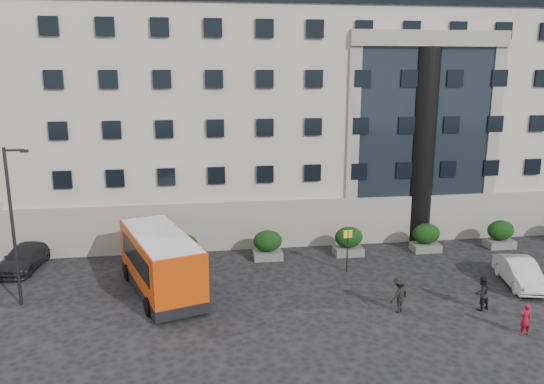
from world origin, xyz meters
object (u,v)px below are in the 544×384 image
(minibus, at_px, (161,260))
(pedestrian_c, at_px, (399,295))
(hedge_b, at_px, (268,245))
(bus_stop_sign, at_px, (348,243))
(white_taxi, at_px, (520,273))
(street_lamp, at_px, (13,221))
(pedestrian_b, at_px, (482,293))
(hedge_e, at_px, (500,234))
(hedge_c, at_px, (349,241))
(pedestrian_a, at_px, (525,319))
(hedge_d, at_px, (426,237))
(parked_car_d, at_px, (2,225))
(parked_car_c, at_px, (24,258))
(hedge_a, at_px, (183,248))
(red_truck, at_px, (54,218))

(minibus, distance_m, pedestrian_c, 12.32)
(hedge_b, distance_m, bus_stop_sign, 5.19)
(minibus, distance_m, white_taxi, 19.50)
(street_lamp, height_order, pedestrian_b, street_lamp)
(hedge_e, xyz_separation_m, street_lamp, (-28.74, -4.80, 3.44))
(hedge_c, relative_size, pedestrian_a, 1.21)
(hedge_d, xyz_separation_m, parked_car_d, (-28.53, 7.63, -0.22))
(minibus, distance_m, pedestrian_b, 16.33)
(parked_car_c, distance_m, white_taxi, 28.40)
(hedge_c, xyz_separation_m, pedestrian_c, (0.12, -8.30, -0.03))
(bus_stop_sign, xyz_separation_m, pedestrian_c, (1.02, -5.50, -0.83))
(pedestrian_b, bearing_deg, pedestrian_a, 85.47)
(pedestrian_a, bearing_deg, hedge_c, -71.48)
(hedge_e, height_order, parked_car_c, hedge_e)
(street_lamp, bearing_deg, pedestrian_a, -15.73)
(street_lamp, bearing_deg, white_taxi, -2.82)
(hedge_a, xyz_separation_m, parked_car_c, (-9.33, 0.42, -0.25))
(street_lamp, height_order, pedestrian_c, street_lamp)
(hedge_b, height_order, pedestrian_c, hedge_b)
(parked_car_d, bearing_deg, red_truck, -19.44)
(parked_car_d, bearing_deg, minibus, -49.24)
(hedge_d, relative_size, white_taxi, 0.42)
(parked_car_d, distance_m, pedestrian_a, 33.92)
(pedestrian_c, bearing_deg, hedge_d, -153.11)
(pedestrian_a, bearing_deg, pedestrian_c, -37.31)
(hedge_d, bearing_deg, hedge_b, 180.00)
(minibus, bearing_deg, pedestrian_b, -33.99)
(red_truck, height_order, parked_car_d, red_truck)
(hedge_b, distance_m, minibus, 7.59)
(hedge_c, bearing_deg, red_truck, 161.32)
(hedge_d, height_order, pedestrian_c, hedge_d)
(hedge_e, distance_m, pedestrian_c, 13.21)
(street_lamp, relative_size, red_truck, 1.50)
(white_taxi, bearing_deg, minibus, -173.98)
(hedge_d, distance_m, street_lamp, 24.27)
(hedge_a, distance_m, minibus, 4.42)
(white_taxi, bearing_deg, parked_car_c, 178.33)
(hedge_d, distance_m, red_truck, 25.56)
(hedge_a, bearing_deg, parked_car_d, 149.47)
(hedge_e, relative_size, parked_car_d, 0.36)
(white_taxi, bearing_deg, pedestrian_b, -133.89)
(parked_car_d, bearing_deg, hedge_d, -19.30)
(parked_car_c, bearing_deg, pedestrian_a, -19.49)
(parked_car_d, height_order, pedestrian_b, pedestrian_b)
(hedge_d, bearing_deg, parked_car_c, 179.04)
(street_lamp, relative_size, minibus, 0.98)
(hedge_a, height_order, hedge_b, same)
(bus_stop_sign, bearing_deg, minibus, -172.42)
(hedge_b, bearing_deg, hedge_e, 0.00)
(parked_car_c, relative_size, pedestrian_c, 2.59)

